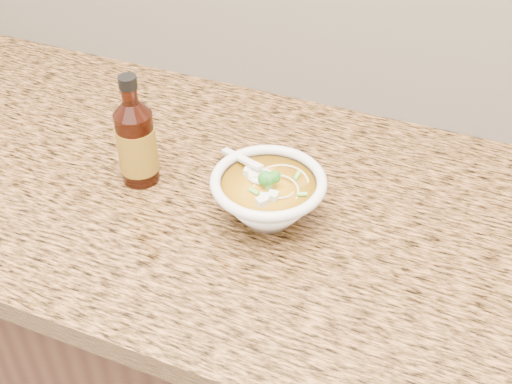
% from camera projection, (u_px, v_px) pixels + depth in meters
% --- Properties ---
extents(cabinet, '(4.00, 0.65, 0.86)m').
position_uv_depth(cabinet, '(261.00, 369.00, 1.34)').
color(cabinet, black).
rests_on(cabinet, ground).
extents(counter_slab, '(4.00, 0.68, 0.04)m').
position_uv_depth(counter_slab, '(262.00, 206.00, 1.05)').
color(counter_slab, '#A46C3C').
rests_on(counter_slab, cabinet).
extents(soup_bowl, '(0.19, 0.18, 0.10)m').
position_uv_depth(soup_bowl, '(268.00, 197.00, 0.97)').
color(soup_bowl, silver).
rests_on(soup_bowl, counter_slab).
extents(hot_sauce_bottle, '(0.08, 0.08, 0.19)m').
position_uv_depth(hot_sauce_bottle, '(136.00, 143.00, 1.02)').
color(hot_sauce_bottle, '#371007').
rests_on(hot_sauce_bottle, counter_slab).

